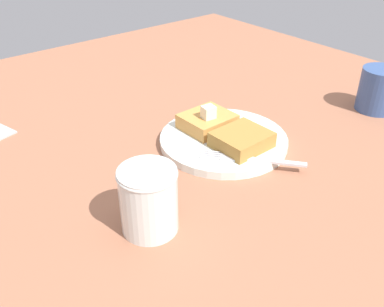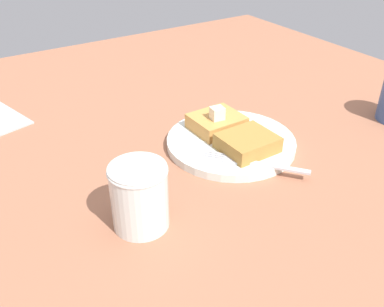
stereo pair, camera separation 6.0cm
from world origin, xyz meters
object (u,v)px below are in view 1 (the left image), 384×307
(syrup_jar, at_px, (149,202))
(coffee_mug, at_px, (380,90))
(plate, at_px, (223,140))
(fork, at_px, (246,159))

(syrup_jar, relative_size, coffee_mug, 0.86)
(syrup_jar, distance_m, coffee_mug, 0.52)
(plate, distance_m, fork, 0.08)
(plate, bearing_deg, fork, -16.83)
(plate, relative_size, fork, 1.58)
(fork, bearing_deg, syrup_jar, -83.91)
(plate, height_order, fork, fork)
(plate, height_order, syrup_jar, syrup_jar)
(fork, height_order, coffee_mug, coffee_mug)
(syrup_jar, xyz_separation_m, coffee_mug, (-0.00, 0.52, 0.00))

